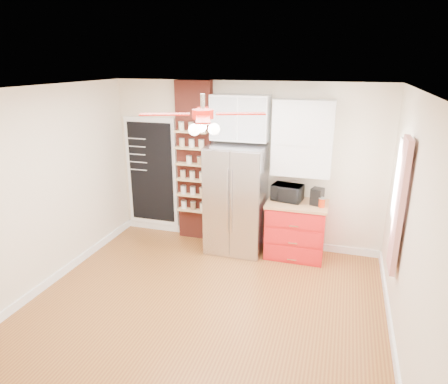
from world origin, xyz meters
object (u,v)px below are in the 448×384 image
(toaster_oven, at_px, (287,193))
(canister_left, at_px, (322,203))
(pantry_jar_oats, at_px, (189,160))
(ceiling_fan, at_px, (203,115))
(fridge, at_px, (236,199))
(red_cabinet, at_px, (296,229))
(coffee_maker, at_px, (317,196))

(toaster_oven, relative_size, canister_left, 3.44)
(pantry_jar_oats, bearing_deg, ceiling_fan, -63.10)
(fridge, bearing_deg, red_cabinet, 2.95)
(red_cabinet, height_order, ceiling_fan, ceiling_fan)
(red_cabinet, bearing_deg, pantry_jar_oats, 177.47)
(red_cabinet, bearing_deg, toaster_oven, 157.36)
(fridge, xyz_separation_m, canister_left, (1.34, -0.04, 0.09))
(toaster_oven, bearing_deg, fridge, -161.85)
(fridge, distance_m, coffee_maker, 1.27)
(fridge, bearing_deg, pantry_jar_oats, 171.22)
(coffee_maker, bearing_deg, pantry_jar_oats, -165.37)
(fridge, relative_size, coffee_maker, 6.75)
(coffee_maker, xyz_separation_m, pantry_jar_oats, (-2.10, 0.07, 0.40))
(toaster_oven, xyz_separation_m, coffee_maker, (0.46, -0.06, 0.00))
(ceiling_fan, height_order, canister_left, ceiling_fan)
(fridge, relative_size, toaster_oven, 3.79)
(red_cabinet, bearing_deg, coffee_maker, 1.88)
(pantry_jar_oats, bearing_deg, canister_left, -4.37)
(fridge, distance_m, canister_left, 1.34)
(fridge, xyz_separation_m, pantry_jar_oats, (-0.84, 0.13, 0.56))
(red_cabinet, distance_m, ceiling_fan, 2.75)
(toaster_oven, distance_m, coffee_maker, 0.47)
(fridge, bearing_deg, ceiling_fan, -88.24)
(fridge, xyz_separation_m, red_cabinet, (0.97, 0.05, -0.42))
(canister_left, bearing_deg, red_cabinet, 166.83)
(fridge, relative_size, canister_left, 13.05)
(ceiling_fan, bearing_deg, pantry_jar_oats, 116.90)
(coffee_maker, bearing_deg, red_cabinet, -161.56)
(red_cabinet, relative_size, ceiling_fan, 0.67)
(ceiling_fan, relative_size, canister_left, 10.44)
(ceiling_fan, distance_m, pantry_jar_oats, 2.21)
(fridge, xyz_separation_m, toaster_oven, (0.80, 0.12, 0.15))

